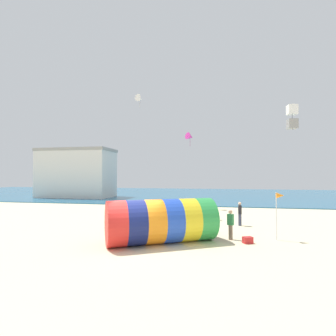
{
  "coord_description": "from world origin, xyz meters",
  "views": [
    {
      "loc": [
        4.3,
        -13.06,
        3.85
      ],
      "look_at": [
        1.08,
        3.56,
        4.31
      ],
      "focal_mm": 28.0,
      "sensor_mm": 36.0,
      "label": 1
    }
  ],
  "objects_px": {
    "giant_inflatable_tube": "(162,221)",
    "kite_handler": "(231,224)",
    "kite_magenta_delta": "(190,137)",
    "bystander_mid_beach": "(213,210)",
    "bystander_near_water": "(240,213)",
    "cooler_box": "(248,240)",
    "kite_white_delta": "(140,98)",
    "beach_flag": "(280,198)",
    "kite_white_box": "(292,117)"
  },
  "relations": [
    {
      "from": "beach_flag",
      "to": "bystander_near_water",
      "type": "bearing_deg",
      "value": 115.61
    },
    {
      "from": "bystander_near_water",
      "to": "beach_flag",
      "type": "distance_m",
      "value": 4.84
    },
    {
      "from": "kite_white_box",
      "to": "beach_flag",
      "type": "distance_m",
      "value": 6.06
    },
    {
      "from": "kite_handler",
      "to": "kite_white_delta",
      "type": "relative_size",
      "value": 1.33
    },
    {
      "from": "giant_inflatable_tube",
      "to": "cooler_box",
      "type": "relative_size",
      "value": 12.61
    },
    {
      "from": "kite_handler",
      "to": "kite_white_delta",
      "type": "xyz_separation_m",
      "value": [
        -8.33,
        8.63,
        10.56
      ]
    },
    {
      "from": "kite_magenta_delta",
      "to": "beach_flag",
      "type": "height_order",
      "value": "kite_magenta_delta"
    },
    {
      "from": "kite_handler",
      "to": "giant_inflatable_tube",
      "type": "bearing_deg",
      "value": -158.65
    },
    {
      "from": "kite_handler",
      "to": "beach_flag",
      "type": "relative_size",
      "value": 0.63
    },
    {
      "from": "kite_white_delta",
      "to": "beach_flag",
      "type": "distance_m",
      "value": 16.53
    },
    {
      "from": "giant_inflatable_tube",
      "to": "kite_white_box",
      "type": "bearing_deg",
      "value": 28.57
    },
    {
      "from": "kite_white_box",
      "to": "bystander_near_water",
      "type": "distance_m",
      "value": 7.86
    },
    {
      "from": "kite_white_box",
      "to": "bystander_near_water",
      "type": "xyz_separation_m",
      "value": [
        -3.39,
        1.62,
        -6.9
      ]
    },
    {
      "from": "bystander_near_water",
      "to": "beach_flag",
      "type": "bearing_deg",
      "value": -64.39
    },
    {
      "from": "beach_flag",
      "to": "kite_magenta_delta",
      "type": "bearing_deg",
      "value": 115.5
    },
    {
      "from": "giant_inflatable_tube",
      "to": "kite_handler",
      "type": "distance_m",
      "value": 4.18
    },
    {
      "from": "bystander_near_water",
      "to": "cooler_box",
      "type": "height_order",
      "value": "bystander_near_water"
    },
    {
      "from": "kite_handler",
      "to": "bystander_near_water",
      "type": "height_order",
      "value": "bystander_near_water"
    },
    {
      "from": "bystander_near_water",
      "to": "kite_handler",
      "type": "bearing_deg",
      "value": -101.1
    },
    {
      "from": "giant_inflatable_tube",
      "to": "bystander_mid_beach",
      "type": "relative_size",
      "value": 3.99
    },
    {
      "from": "kite_handler",
      "to": "beach_flag",
      "type": "distance_m",
      "value": 3.31
    },
    {
      "from": "giant_inflatable_tube",
      "to": "beach_flag",
      "type": "xyz_separation_m",
      "value": [
        6.75,
        1.93,
        1.27
      ]
    },
    {
      "from": "kite_white_delta",
      "to": "cooler_box",
      "type": "height_order",
      "value": "kite_white_delta"
    },
    {
      "from": "bystander_near_water",
      "to": "bystander_mid_beach",
      "type": "height_order",
      "value": "bystander_near_water"
    },
    {
      "from": "kite_white_box",
      "to": "kite_magenta_delta",
      "type": "height_order",
      "value": "kite_magenta_delta"
    },
    {
      "from": "giant_inflatable_tube",
      "to": "kite_white_box",
      "type": "xyz_separation_m",
      "value": [
        8.15,
        4.44,
        6.6
      ]
    },
    {
      "from": "cooler_box",
      "to": "bystander_mid_beach",
      "type": "bearing_deg",
      "value": 105.39
    },
    {
      "from": "beach_flag",
      "to": "kite_white_delta",
      "type": "bearing_deg",
      "value": 143.74
    },
    {
      "from": "kite_handler",
      "to": "kite_magenta_delta",
      "type": "distance_m",
      "value": 17.07
    },
    {
      "from": "kite_white_delta",
      "to": "bystander_near_water",
      "type": "distance_m",
      "value": 14.59
    },
    {
      "from": "bystander_mid_beach",
      "to": "cooler_box",
      "type": "height_order",
      "value": "bystander_mid_beach"
    },
    {
      "from": "kite_white_delta",
      "to": "cooler_box",
      "type": "bearing_deg",
      "value": -45.21
    },
    {
      "from": "kite_white_box",
      "to": "kite_magenta_delta",
      "type": "xyz_separation_m",
      "value": [
        -8.27,
        11.88,
        0.58
      ]
    },
    {
      "from": "kite_white_box",
      "to": "bystander_mid_beach",
      "type": "height_order",
      "value": "kite_white_box"
    },
    {
      "from": "giant_inflatable_tube",
      "to": "beach_flag",
      "type": "distance_m",
      "value": 7.13
    },
    {
      "from": "giant_inflatable_tube",
      "to": "kite_handler",
      "type": "relative_size",
      "value": 3.7
    },
    {
      "from": "cooler_box",
      "to": "kite_white_box",
      "type": "bearing_deg",
      "value": 46.94
    },
    {
      "from": "giant_inflatable_tube",
      "to": "bystander_near_water",
      "type": "distance_m",
      "value": 7.72
    },
    {
      "from": "bystander_near_water",
      "to": "bystander_mid_beach",
      "type": "relative_size",
      "value": 1.1
    },
    {
      "from": "kite_magenta_delta",
      "to": "bystander_near_water",
      "type": "bearing_deg",
      "value": -64.54
    },
    {
      "from": "bystander_near_water",
      "to": "kite_magenta_delta",
      "type": "bearing_deg",
      "value": 115.46
    },
    {
      "from": "kite_magenta_delta",
      "to": "bystander_mid_beach",
      "type": "distance_m",
      "value": 11.35
    },
    {
      "from": "kite_white_box",
      "to": "bystander_mid_beach",
      "type": "xyz_separation_m",
      "value": [
        -5.44,
        3.92,
        -7.0
      ]
    },
    {
      "from": "giant_inflatable_tube",
      "to": "bystander_mid_beach",
      "type": "height_order",
      "value": "giant_inflatable_tube"
    },
    {
      "from": "kite_white_delta",
      "to": "cooler_box",
      "type": "distance_m",
      "value": 17.3
    },
    {
      "from": "kite_magenta_delta",
      "to": "beach_flag",
      "type": "xyz_separation_m",
      "value": [
        6.87,
        -14.4,
        -5.9
      ]
    },
    {
      "from": "bystander_mid_beach",
      "to": "kite_white_box",
      "type": "bearing_deg",
      "value": -35.76
    },
    {
      "from": "kite_white_delta",
      "to": "beach_flag",
      "type": "bearing_deg",
      "value": -36.26
    },
    {
      "from": "bystander_mid_beach",
      "to": "beach_flag",
      "type": "relative_size",
      "value": 0.58
    },
    {
      "from": "kite_magenta_delta",
      "to": "cooler_box",
      "type": "height_order",
      "value": "kite_magenta_delta"
    }
  ]
}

